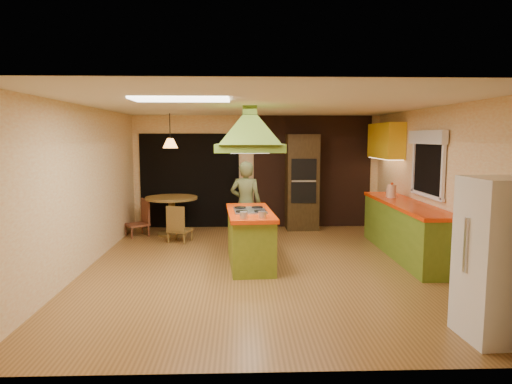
{
  "coord_description": "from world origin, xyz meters",
  "views": [
    {
      "loc": [
        -0.36,
        -6.97,
        2.02
      ],
      "look_at": [
        -0.12,
        0.26,
        1.15
      ],
      "focal_mm": 32.0,
      "sensor_mm": 36.0,
      "label": 1
    }
  ],
  "objects_px": {
    "man": "(246,204)",
    "wall_oven": "(302,182)",
    "kitchen_island": "(250,237)",
    "dining_table": "(172,208)",
    "canister_large": "(392,191)",
    "refrigerator": "(500,259)"
  },
  "relations": [
    {
      "from": "man",
      "to": "wall_oven",
      "type": "relative_size",
      "value": 0.76
    },
    {
      "from": "kitchen_island",
      "to": "wall_oven",
      "type": "bearing_deg",
      "value": 62.88
    },
    {
      "from": "man",
      "to": "wall_oven",
      "type": "height_order",
      "value": "wall_oven"
    },
    {
      "from": "dining_table",
      "to": "canister_large",
      "type": "relative_size",
      "value": 4.51
    },
    {
      "from": "dining_table",
      "to": "canister_large",
      "type": "height_order",
      "value": "canister_large"
    },
    {
      "from": "kitchen_island",
      "to": "canister_large",
      "type": "distance_m",
      "value": 2.89
    },
    {
      "from": "refrigerator",
      "to": "canister_large",
      "type": "relative_size",
      "value": 6.89
    },
    {
      "from": "kitchen_island",
      "to": "refrigerator",
      "type": "bearing_deg",
      "value": -53.0
    },
    {
      "from": "wall_oven",
      "to": "dining_table",
      "type": "bearing_deg",
      "value": -170.08
    },
    {
      "from": "man",
      "to": "dining_table",
      "type": "xyz_separation_m",
      "value": [
        -1.53,
        1.05,
        -0.23
      ]
    },
    {
      "from": "man",
      "to": "refrigerator",
      "type": "bearing_deg",
      "value": 132.66
    },
    {
      "from": "man",
      "to": "dining_table",
      "type": "relative_size",
      "value": 1.49
    },
    {
      "from": "canister_large",
      "to": "man",
      "type": "bearing_deg",
      "value": 176.88
    },
    {
      "from": "kitchen_island",
      "to": "refrigerator",
      "type": "height_order",
      "value": "refrigerator"
    },
    {
      "from": "man",
      "to": "refrigerator",
      "type": "distance_m",
      "value": 4.71
    },
    {
      "from": "dining_table",
      "to": "canister_large",
      "type": "xyz_separation_m",
      "value": [
        4.19,
        -1.19,
        0.48
      ]
    },
    {
      "from": "wall_oven",
      "to": "dining_table",
      "type": "height_order",
      "value": "wall_oven"
    },
    {
      "from": "kitchen_island",
      "to": "wall_oven",
      "type": "relative_size",
      "value": 0.84
    },
    {
      "from": "refrigerator",
      "to": "wall_oven",
      "type": "xyz_separation_m",
      "value": [
        -1.22,
        5.59,
        0.23
      ]
    },
    {
      "from": "refrigerator",
      "to": "wall_oven",
      "type": "relative_size",
      "value": 0.78
    },
    {
      "from": "dining_table",
      "to": "canister_large",
      "type": "distance_m",
      "value": 4.39
    },
    {
      "from": "refrigerator",
      "to": "dining_table",
      "type": "relative_size",
      "value": 1.53
    }
  ]
}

